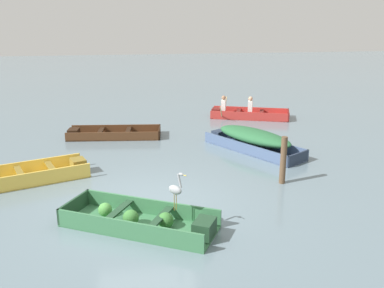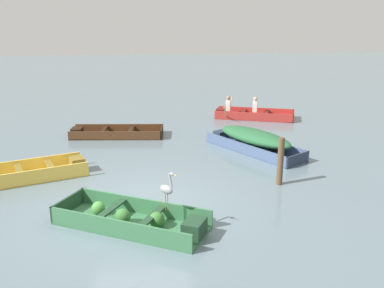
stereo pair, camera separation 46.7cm
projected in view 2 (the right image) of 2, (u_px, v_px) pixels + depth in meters
The scene contains 8 objects.
ground_plane at pixel (139, 204), 9.82m from camera, with size 80.00×80.00×0.00m, color slate.
dinghy_green_foreground at pixel (135, 220), 8.72m from camera, with size 3.31×2.51×0.38m.
skiff_dark_varnish_near_moored at pixel (114, 133), 15.32m from camera, with size 3.34×1.46×0.31m.
skiff_slate_blue_mid_moored at pixel (254, 139), 13.52m from camera, with size 2.66×3.49×0.71m.
skiff_yellow_far_moored at pixel (40, 172), 11.43m from camera, with size 2.81×1.88×0.39m.
rowboat_red_with_crew at pixel (250, 114), 18.03m from camera, with size 3.41×2.56×0.91m.
heron_on_dinghy at pixel (167, 189), 8.49m from camera, with size 0.36×0.39×0.84m.
mooring_post at pixel (280, 161), 10.78m from camera, with size 0.16×0.16×1.24m, color brown.
Camera 2 is at (0.12, -9.09, 4.14)m, focal length 40.00 mm.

